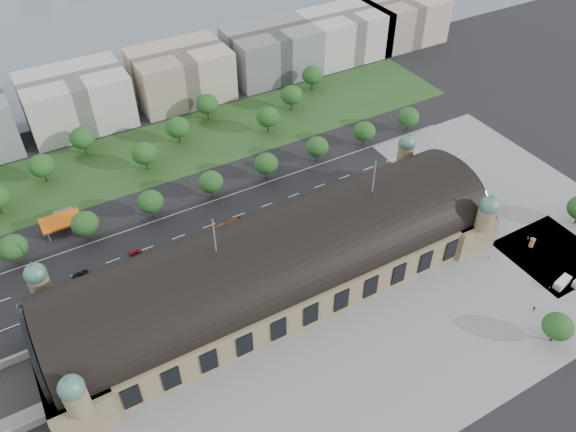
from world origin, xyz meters
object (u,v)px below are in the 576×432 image
parked_car_0 (100,302)px  parked_car_1 (104,292)px  van_east (562,283)px  traffic_car_6 (400,169)px  traffic_car_4 (252,222)px  parked_car_6 (198,256)px  bus_west (227,228)px  bus_east (310,207)px  pedestrian_0 (488,258)px  petrol_station (63,218)px  pedestrian_2 (528,238)px  traffic_car_2 (80,274)px  traffic_car_3 (135,252)px  parked_car_5 (171,266)px  pedestrian_4 (534,309)px  pedestrian_1 (550,288)px  bus_mid (248,225)px  advertising_column (532,243)px  parked_car_2 (77,304)px  parked_car_4 (157,275)px  parked_car_3 (79,310)px

parked_car_0 → parked_car_1: 4.59m
van_east → traffic_car_6: bearing=83.5°
traffic_car_4 → parked_car_6: (-24.18, -6.33, 0.04)m
bus_west → van_east: size_ratio=1.92×
bus_east → pedestrian_0: 66.03m
traffic_car_6 → petrol_station: bearing=-102.1°
pedestrian_0 → pedestrian_2: (19.50, 0.22, 0.18)m
petrol_station → traffic_car_2: (-1.60, -28.88, -2.21)m
petrol_station → van_east: petrol_station is taller
traffic_car_3 → parked_car_5: parked_car_5 is taller
traffic_car_6 → pedestrian_4: pedestrian_4 is taller
parked_car_6 → petrol_station: bearing=-168.9°
traffic_car_4 → pedestrian_0: size_ratio=2.52×
traffic_car_3 → pedestrian_1: bearing=-132.1°
traffic_car_4 → traffic_car_6: size_ratio=0.75×
parked_car_1 → pedestrian_2: pedestrian_2 is taller
pedestrian_0 → van_east: bearing=-85.0°
bus_mid → advertising_column: (82.19, -58.50, 0.38)m
parked_car_0 → traffic_car_3: bearing=99.9°
parked_car_0 → parked_car_6: (35.05, 4.00, -0.12)m
parked_car_1 → van_east: bearing=26.7°
petrol_station → traffic_car_3: bearing=-57.3°
traffic_car_3 → parked_car_6: size_ratio=0.91×
parked_car_0 → pedestrian_4: pedestrian_4 is taller
advertising_column → parked_car_2: bearing=160.2°
parked_car_6 → pedestrian_1: 117.42m
parked_car_4 → advertising_column: (119.64, -51.87, 1.07)m
traffic_car_6 → pedestrian_4: size_ratio=2.89×
parked_car_1 → parked_car_3: bearing=-103.2°
traffic_car_4 → van_east: size_ratio=0.57×
advertising_column → pedestrian_1: (-10.46, -17.17, -0.97)m
parked_car_1 → bus_mid: bearing=60.6°
parked_car_4 → advertising_column: advertising_column is taller
parked_car_3 → bus_east: bus_east is taller
bus_west → petrol_station: bearing=55.5°
petrol_station → pedestrian_4: (118.18, -114.67, -2.04)m
parked_car_5 → pedestrian_2: size_ratio=2.81×
traffic_car_3 → pedestrian_0: pedestrian_0 is taller
advertising_column → parked_car_3: bearing=161.1°
parked_car_2 → traffic_car_2: bearing=138.5°
traffic_car_6 → bus_east: 45.66m
parked_car_3 → van_east: bearing=36.3°
parked_car_4 → pedestrian_4: pedestrian_4 is taller
traffic_car_6 → parked_car_4: 107.91m
parked_car_6 → advertising_column: bearing=32.3°
parked_car_3 → pedestrian_4: (123.95, -70.90, 0.17)m
pedestrian_0 → pedestrian_2: bearing=-23.8°
traffic_car_4 → bus_mid: bearing=-57.4°
pedestrian_1 → petrol_station: bearing=79.3°
pedestrian_1 → traffic_car_2: bearing=87.8°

